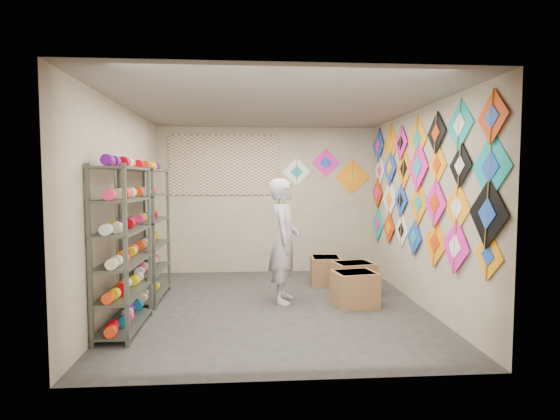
{
  "coord_description": "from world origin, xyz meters",
  "views": [
    {
      "loc": [
        -0.34,
        -5.89,
        1.73
      ],
      "look_at": [
        0.1,
        0.3,
        1.3
      ],
      "focal_mm": 28.0,
      "sensor_mm": 36.0,
      "label": 1
    }
  ],
  "objects": [
    {
      "name": "string_spools",
      "position": [
        -1.78,
        -0.2,
        1.05
      ],
      "size": [
        0.12,
        2.36,
        0.12
      ],
      "color": "#FF2D62",
      "rests_on": "ground"
    },
    {
      "name": "carton_b",
      "position": [
        1.24,
        0.55,
        0.24
      ],
      "size": [
        0.67,
        0.58,
        0.48
      ],
      "primitive_type": "cube",
      "rotation": [
        0.0,
        0.0,
        0.2
      ],
      "color": "brown",
      "rests_on": "ground"
    },
    {
      "name": "carton_c",
      "position": [
        0.92,
        1.17,
        0.23
      ],
      "size": [
        0.52,
        0.56,
        0.46
      ],
      "primitive_type": "cube",
      "rotation": [
        0.0,
        0.0,
        -0.07
      ],
      "color": "brown",
      "rests_on": "ground"
    },
    {
      "name": "shelf_rack_back",
      "position": [
        -1.78,
        0.45,
        0.95
      ],
      "size": [
        0.4,
        1.1,
        1.9
      ],
      "primitive_type": "cube",
      "color": "#4C5147",
      "rests_on": "ground"
    },
    {
      "name": "shelf_rack_front",
      "position": [
        -1.78,
        -0.85,
        0.95
      ],
      "size": [
        0.4,
        1.1,
        1.9
      ],
      "primitive_type": "cube",
      "color": "#4C5147",
      "rests_on": "ground"
    },
    {
      "name": "shopkeeper",
      "position": [
        0.15,
        0.19,
        0.87
      ],
      "size": [
        0.76,
        0.61,
        1.75
      ],
      "primitive_type": "imported",
      "rotation": [
        0.0,
        0.0,
        1.42
      ],
      "color": "beige",
      "rests_on": "ground"
    },
    {
      "name": "room_walls",
      "position": [
        0.0,
        0.0,
        1.64
      ],
      "size": [
        4.5,
        4.5,
        4.5
      ],
      "color": "#B7A78C",
      "rests_on": "ground"
    },
    {
      "name": "carton_a",
      "position": [
        1.1,
        -0.08,
        0.24
      ],
      "size": [
        0.64,
        0.56,
        0.47
      ],
      "primitive_type": "cube",
      "rotation": [
        0.0,
        0.0,
        0.16
      ],
      "color": "brown",
      "rests_on": "ground"
    },
    {
      "name": "back_wall_kites",
      "position": [
        1.17,
        2.24,
        1.88
      ],
      "size": [
        1.65,
        0.02,
        0.86
      ],
      "color": "white",
      "rests_on": "room_walls"
    },
    {
      "name": "ground",
      "position": [
        0.0,
        0.0,
        0.0
      ],
      "size": [
        4.5,
        4.5,
        0.0
      ],
      "primitive_type": "plane",
      "color": "#2D2A28"
    },
    {
      "name": "kite_wall_display",
      "position": [
        1.98,
        0.0,
        1.66
      ],
      "size": [
        0.06,
        4.34,
        2.06
      ],
      "color": "#FF9B11",
      "rests_on": "room_walls"
    },
    {
      "name": "poster",
      "position": [
        -0.8,
        2.23,
        2.0
      ],
      "size": [
        2.0,
        0.01,
        1.1
      ],
      "primitive_type": "cube",
      "color": "#7D4596",
      "rests_on": "room_walls"
    }
  ]
}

